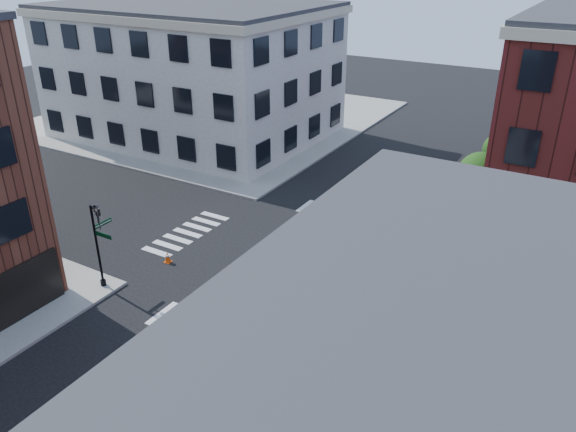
{
  "coord_description": "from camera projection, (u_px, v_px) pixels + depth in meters",
  "views": [
    {
      "loc": [
        13.42,
        -22.76,
        15.69
      ],
      "look_at": [
        -0.35,
        0.66,
        2.5
      ],
      "focal_mm": 35.0,
      "sensor_mm": 36.0,
      "label": 1
    }
  ],
  "objects": [
    {
      "name": "building_nw",
      "position": [
        194.0,
        73.0,
        49.29
      ],
      "size": [
        22.0,
        16.0,
        11.0
      ],
      "primitive_type": "cube",
      "color": "beige",
      "rests_on": "ground"
    },
    {
      "name": "ground",
      "position": [
        287.0,
        263.0,
        30.62
      ],
      "size": [
        120.0,
        120.0,
        0.0
      ],
      "primitive_type": "plane",
      "color": "black",
      "rests_on": "ground"
    },
    {
      "name": "box_truck",
      "position": [
        535.0,
        369.0,
        20.28
      ],
      "size": [
        7.97,
        2.99,
        3.54
      ],
      "rotation": [
        0.0,
        0.0,
        0.08
      ],
      "color": "silver",
      "rests_on": "ground"
    },
    {
      "name": "tree_far",
      "position": [
        501.0,
        152.0,
        38.31
      ],
      "size": [
        2.43,
        2.43,
        4.07
      ],
      "color": "black",
      "rests_on": "ground"
    },
    {
      "name": "tree_near",
      "position": [
        481.0,
        177.0,
        33.53
      ],
      "size": [
        2.69,
        2.69,
        4.49
      ],
      "color": "black",
      "rests_on": "ground"
    },
    {
      "name": "traffic_cone",
      "position": [
        168.0,
        257.0,
        30.58
      ],
      "size": [
        0.38,
        0.38,
        0.67
      ],
      "rotation": [
        0.0,
        0.0,
        0.05
      ],
      "color": "#F14D0A",
      "rests_on": "ground"
    },
    {
      "name": "sidewalk_nw",
      "position": [
        214.0,
        116.0,
        56.45
      ],
      "size": [
        30.0,
        30.0,
        0.15
      ],
      "primitive_type": "cube",
      "color": "gray",
      "rests_on": "ground"
    },
    {
      "name": "signal_pole",
      "position": [
        99.0,
        237.0,
        27.26
      ],
      "size": [
        1.29,
        1.24,
        4.6
      ],
      "color": "black",
      "rests_on": "ground"
    }
  ]
}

